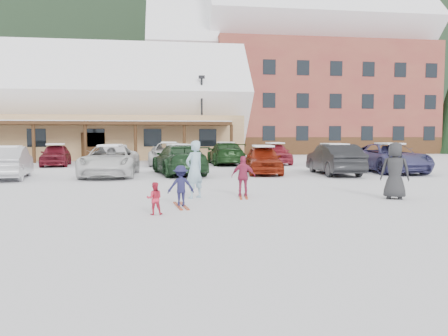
{
  "coord_description": "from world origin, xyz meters",
  "views": [
    {
      "loc": [
        -1.51,
        -12.17,
        2.0
      ],
      "look_at": [
        0.3,
        1.0,
        1.0
      ],
      "focal_mm": 35.0,
      "sensor_mm": 36.0,
      "label": 1
    }
  ],
  "objects": [
    {
      "name": "parked_car_6",
      "position": [
        10.55,
        9.92,
        0.78
      ],
      "size": [
        2.77,
        5.7,
        1.56
      ],
      "primitive_type": "imported",
      "rotation": [
        0.0,
        0.0,
        -0.03
      ],
      "color": "#3C3B6D",
      "rests_on": "ground"
    },
    {
      "name": "conifer_3",
      "position": [
        6.0,
        44.0,
        5.12
      ],
      "size": [
        3.96,
        3.96,
        9.18
      ],
      "color": "black",
      "rests_on": "ground"
    },
    {
      "name": "parked_car_1",
      "position": [
        -8.57,
        8.87,
        0.74
      ],
      "size": [
        2.25,
        4.69,
        1.48
      ],
      "primitive_type": "imported",
      "rotation": [
        0.0,
        0.0,
        3.3
      ],
      "color": "#BCBCC2",
      "rests_on": "ground"
    },
    {
      "name": "skis_child_magenta",
      "position": [
        1.04,
        1.76,
        0.01
      ],
      "size": [
        0.41,
        1.41,
        0.03
      ],
      "primitive_type": "cube",
      "rotation": [
        0.0,
        0.0,
        2.99
      ],
      "color": "#A53717",
      "rests_on": "ground"
    },
    {
      "name": "child_navy",
      "position": [
        -1.06,
        0.06,
        0.58
      ],
      "size": [
        0.79,
        0.51,
        1.15
      ],
      "primitive_type": "imported",
      "rotation": [
        0.0,
        0.0,
        3.25
      ],
      "color": "#1A1A40",
      "rests_on": "ground"
    },
    {
      "name": "child_magenta",
      "position": [
        1.04,
        1.76,
        0.67
      ],
      "size": [
        0.82,
        0.44,
        1.33
      ],
      "primitive_type": "imported",
      "rotation": [
        0.0,
        0.0,
        2.99
      ],
      "color": "#A42B4F",
      "rests_on": "ground"
    },
    {
      "name": "ground",
      "position": [
        0.0,
        0.0,
        0.0
      ],
      "size": [
        160.0,
        160.0,
        0.0
      ],
      "primitive_type": "plane",
      "color": "silver",
      "rests_on": "ground"
    },
    {
      "name": "parked_car_4",
      "position": [
        3.56,
        9.89,
        0.73
      ],
      "size": [
        2.18,
        4.43,
        1.45
      ],
      "primitive_type": "imported",
      "rotation": [
        0.0,
        0.0,
        -0.11
      ],
      "color": "maroon",
      "rests_on": "ground"
    },
    {
      "name": "skis_child_navy",
      "position": [
        -1.06,
        0.06,
        0.01
      ],
      "size": [
        0.36,
        1.41,
        0.03
      ],
      "primitive_type": "cube",
      "rotation": [
        0.0,
        0.0,
        3.25
      ],
      "color": "#A53717",
      "rests_on": "ground"
    },
    {
      "name": "parked_car_10",
      "position": [
        -1.19,
        17.19,
        0.76
      ],
      "size": [
        2.65,
        5.55,
        1.53
      ],
      "primitive_type": "imported",
      "rotation": [
        0.0,
        0.0,
        -0.02
      ],
      "color": "silver",
      "rests_on": "ground"
    },
    {
      "name": "toddler_red",
      "position": [
        -1.76,
        -1.15,
        0.41
      ],
      "size": [
        0.4,
        0.31,
        0.82
      ],
      "primitive_type": "imported",
      "rotation": [
        0.0,
        0.0,
        3.15
      ],
      "color": "#CD2640",
      "rests_on": "ground"
    },
    {
      "name": "parked_car_3",
      "position": [
        -0.76,
        10.07,
        0.76
      ],
      "size": [
        3.01,
        5.54,
        1.52
      ],
      "primitive_type": "imported",
      "rotation": [
        0.0,
        0.0,
        3.32
      ],
      "color": "#1A381E",
      "rests_on": "ground"
    },
    {
      "name": "alpine_hotel",
      "position": [
        14.27,
        38.0,
        8.63
      ],
      "size": [
        31.48,
        14.01,
        21.48
      ],
      "color": "maroon",
      "rests_on": "ground"
    },
    {
      "name": "parked_car_2",
      "position": [
        -4.13,
        9.67,
        0.76
      ],
      "size": [
        2.6,
        5.49,
        1.51
      ],
      "primitive_type": "imported",
      "rotation": [
        0.0,
        0.0,
        -0.02
      ],
      "color": "silver",
      "rests_on": "ground"
    },
    {
      "name": "bystander_dark",
      "position": [
        5.65,
        0.58,
        0.89
      ],
      "size": [
        1.04,
        0.9,
        1.79
      ],
      "primitive_type": "imported",
      "rotation": [
        0.0,
        0.0,
        2.69
      ],
      "color": "#27282A",
      "rests_on": "ground"
    },
    {
      "name": "parked_car_5",
      "position": [
        7.07,
        9.02,
        0.78
      ],
      "size": [
        1.87,
        4.79,
        1.56
      ],
      "primitive_type": "imported",
      "rotation": [
        0.0,
        0.0,
        3.09
      ],
      "color": "black",
      "rests_on": "ground"
    },
    {
      "name": "adult_skier",
      "position": [
        -0.56,
        1.59,
        0.92
      ],
      "size": [
        0.8,
        0.76,
        1.83
      ],
      "primitive_type": "imported",
      "rotation": [
        0.0,
        0.0,
        3.81
      ],
      "color": "#90B5C9",
      "rests_on": "ground"
    },
    {
      "name": "conifer_4",
      "position": [
        34.0,
        46.0,
        6.54
      ],
      "size": [
        5.06,
        5.06,
        11.73
      ],
      "color": "black",
      "rests_on": "ground"
    },
    {
      "name": "parked_car_8",
      "position": [
        -8.52,
        17.53,
        0.72
      ],
      "size": [
        2.16,
        4.36,
        1.43
      ],
      "primitive_type": "imported",
      "rotation": [
        0.0,
        0.0,
        0.12
      ],
      "color": "maroon",
      "rests_on": "ground"
    },
    {
      "name": "parked_car_9",
      "position": [
        -4.73,
        17.0,
        0.69
      ],
      "size": [
        2.12,
        4.38,
        1.38
      ],
      "primitive_type": "imported",
      "rotation": [
        0.0,
        0.0,
        3.3
      ],
      "color": "#A8A6AC",
      "rests_on": "ground"
    },
    {
      "name": "forested_hillside",
      "position": [
        0.0,
        85.0,
        19.0
      ],
      "size": [
        300.0,
        70.0,
        38.0
      ],
      "primitive_type": "cube",
      "color": "black",
      "rests_on": "ground"
    },
    {
      "name": "lamp_post",
      "position": [
        1.59,
        23.75,
        3.84
      ],
      "size": [
        0.5,
        0.25,
        6.86
      ],
      "color": "black",
      "rests_on": "ground"
    },
    {
      "name": "parked_car_12",
      "position": [
        6.11,
        17.31,
        0.74
      ],
      "size": [
        1.81,
        4.35,
        1.47
      ],
      "primitive_type": "imported",
      "rotation": [
        0.0,
        0.0,
        -0.02
      ],
      "color": "#A3293A",
      "rests_on": "ground"
    },
    {
      "name": "day_lodge",
      "position": [
        -9.0,
        27.96,
        3.94
      ],
      "size": [
        29.12,
        12.5,
        10.38
      ],
      "color": "tan",
      "rests_on": "ground"
    },
    {
      "name": "parked_car_11",
      "position": [
        2.64,
        17.24,
        0.76
      ],
      "size": [
        2.15,
        5.22,
        1.51
      ],
      "primitive_type": "imported",
      "rotation": [
        0.0,
        0.0,
        3.15
      ],
      "color": "#163615",
      "rests_on": "ground"
    },
    {
      "name": "parked_car_13",
      "position": [
        10.22,
        16.41,
        0.7
      ],
      "size": [
        1.54,
        4.25,
        1.39
      ],
      "primitive_type": "imported",
      "rotation": [
        0.0,
        0.0,
        3.13
      ],
      "color": "black",
      "rests_on": "ground"
    }
  ]
}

